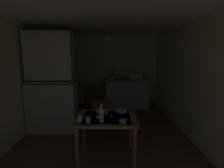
# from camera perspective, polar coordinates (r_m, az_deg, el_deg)

# --- Properties ---
(ground_plane) EXTENTS (5.38, 5.38, 0.00)m
(ground_plane) POSITION_cam_1_polar(r_m,az_deg,el_deg) (4.06, -2.29, -15.29)
(ground_plane) COLOR brown
(wall_back) EXTENTS (3.56, 0.10, 2.36)m
(wall_back) POSITION_cam_1_polar(r_m,az_deg,el_deg) (5.93, -2.02, 4.68)
(wall_back) COLOR beige
(wall_back) RESTS_ON ground
(wall_left) EXTENTS (0.10, 4.48, 2.36)m
(wall_left) POSITION_cam_1_polar(r_m,az_deg,el_deg) (4.14, -27.86, 1.19)
(wall_left) COLOR beige
(wall_left) RESTS_ON ground
(wall_right) EXTENTS (0.10, 4.48, 2.36)m
(wall_right) POSITION_cam_1_polar(r_m,az_deg,el_deg) (4.08, 23.44, 1.42)
(wall_right) COLOR beige
(wall_right) RESTS_ON ground
(ceiling_slab) EXTENTS (3.56, 4.48, 0.10)m
(ceiling_slab) POSITION_cam_1_polar(r_m,az_deg,el_deg) (3.73, -2.57, 20.50)
(ceiling_slab) COLOR silver
(hutch_cabinet) EXTENTS (1.06, 0.56, 2.19)m
(hutch_cabinet) POSITION_cam_1_polar(r_m,az_deg,el_deg) (4.07, -19.24, -0.60)
(hutch_cabinet) COLOR #B1B0A9
(hutch_cabinet) RESTS_ON ground
(counter_cabinet) EXTENTS (1.41, 0.64, 0.93)m
(counter_cabinet) POSITION_cam_1_polar(r_m,az_deg,el_deg) (5.71, 4.96, -2.83)
(counter_cabinet) COLOR #B1B0A9
(counter_cabinet) RESTS_ON ground
(sink_basin) EXTENTS (0.44, 0.34, 0.15)m
(sink_basin) POSITION_cam_1_polar(r_m,az_deg,el_deg) (5.65, 7.56, 2.55)
(sink_basin) COLOR white
(sink_basin) RESTS_ON counter_cabinet
(hand_pump) EXTENTS (0.05, 0.27, 0.39)m
(hand_pump) POSITION_cam_1_polar(r_m,az_deg,el_deg) (5.62, 0.33, 3.53)
(hand_pump) COLOR #232328
(hand_pump) RESTS_ON counter_cabinet
(mixing_bowl_counter) EXTENTS (0.24, 0.24, 0.10)m
(mixing_bowl_counter) POSITION_cam_1_polar(r_m,az_deg,el_deg) (5.54, -0.39, 2.18)
(mixing_bowl_counter) COLOR beige
(mixing_bowl_counter) RESTS_ON counter_cabinet
(stoneware_crock) EXTENTS (0.14, 0.14, 0.13)m
(stoneware_crock) POSITION_cam_1_polar(r_m,az_deg,el_deg) (5.65, 1.91, 2.49)
(stoneware_crock) COLOR beige
(stoneware_crock) RESTS_ON counter_cabinet
(dining_table) EXTENTS (1.00, 0.78, 0.72)m
(dining_table) POSITION_cam_1_polar(r_m,az_deg,el_deg) (2.87, -1.81, -12.80)
(dining_table) COLOR brown
(dining_table) RESTS_ON ground
(chair_far_side) EXTENTS (0.47, 0.47, 0.86)m
(chair_far_side) POSITION_cam_1_polar(r_m,az_deg,el_deg) (3.50, -3.68, -11.22)
(chair_far_side) COLOR #4E331C
(chair_far_side) RESTS_ON ground
(chair_by_counter) EXTENTS (0.46, 0.46, 0.85)m
(chair_by_counter) POSITION_cam_1_polar(r_m,az_deg,el_deg) (5.10, -6.42, -4.48)
(chair_by_counter) COLOR #533321
(chair_by_counter) RESTS_ON ground
(serving_bowl_wide) EXTENTS (0.18, 0.18, 0.04)m
(serving_bowl_wide) POSITION_cam_1_polar(r_m,az_deg,el_deg) (3.05, 3.12, -8.94)
(serving_bowl_wide) COLOR white
(serving_bowl_wide) RESTS_ON dining_table
(soup_bowl_small) EXTENTS (0.12, 0.12, 0.03)m
(soup_bowl_small) POSITION_cam_1_polar(r_m,az_deg,el_deg) (2.80, -4.07, -10.78)
(soup_bowl_small) COLOR tan
(soup_bowl_small) RESTS_ON dining_table
(sauce_dish) EXTENTS (0.11, 0.11, 0.05)m
(sauce_dish) POSITION_cam_1_polar(r_m,az_deg,el_deg) (2.61, 3.73, -12.20)
(sauce_dish) COLOR tan
(sauce_dish) RESTS_ON dining_table
(mug_dark) EXTENTS (0.08, 0.08, 0.07)m
(mug_dark) POSITION_cam_1_polar(r_m,az_deg,el_deg) (3.02, -4.58, -8.81)
(mug_dark) COLOR #9EB2C6
(mug_dark) RESTS_ON dining_table
(mug_tall) EXTENTS (0.07, 0.07, 0.09)m
(mug_tall) POSITION_cam_1_polar(r_m,az_deg,el_deg) (2.68, -10.66, -11.22)
(mug_tall) COLOR white
(mug_tall) RESTS_ON dining_table
(teacup_mint) EXTENTS (0.07, 0.07, 0.09)m
(teacup_mint) POSITION_cam_1_polar(r_m,az_deg,el_deg) (2.61, -7.89, -11.81)
(teacup_mint) COLOR #9EB2C6
(teacup_mint) RESTS_ON dining_table
(teacup_cream) EXTENTS (0.06, 0.06, 0.08)m
(teacup_cream) POSITION_cam_1_polar(r_m,az_deg,el_deg) (2.92, -1.95, -9.31)
(teacup_cream) COLOR tan
(teacup_cream) RESTS_ON dining_table
(glass_bottle) EXTENTS (0.07, 0.07, 0.28)m
(glass_bottle) POSITION_cam_1_polar(r_m,az_deg,el_deg) (2.60, -3.53, -10.20)
(glass_bottle) COLOR #B7BCC1
(glass_bottle) RESTS_ON dining_table
(table_knife) EXTENTS (0.12, 0.19, 0.00)m
(table_knife) POSITION_cam_1_polar(r_m,az_deg,el_deg) (2.91, -8.09, -10.29)
(table_knife) COLOR silver
(table_knife) RESTS_ON dining_table
(teaspoon_near_bowl) EXTENTS (0.03, 0.15, 0.00)m
(teaspoon_near_bowl) POSITION_cam_1_polar(r_m,az_deg,el_deg) (2.86, -0.13, -10.59)
(teaspoon_near_bowl) COLOR beige
(teaspoon_near_bowl) RESTS_ON dining_table
(pendant_bulb) EXTENTS (0.08, 0.08, 0.08)m
(pendant_bulb) POSITION_cam_1_polar(r_m,az_deg,el_deg) (4.05, -1.31, 15.01)
(pendant_bulb) COLOR #F9EFCC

